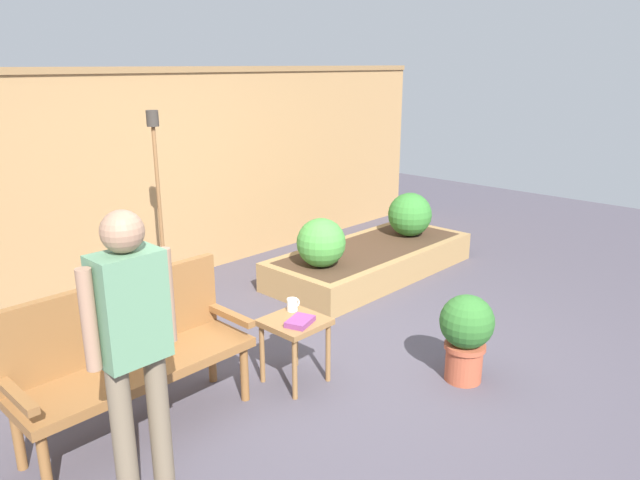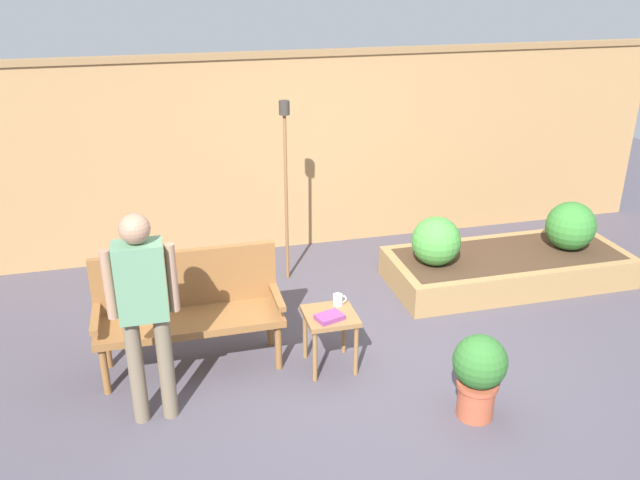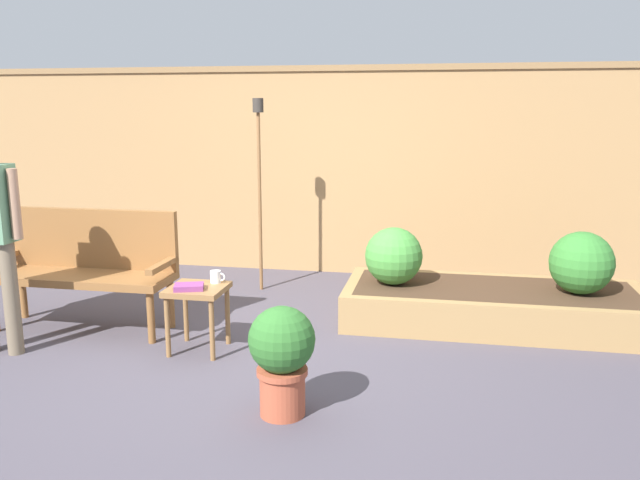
{
  "view_description": "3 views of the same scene",
  "coord_description": "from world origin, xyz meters",
  "px_view_note": "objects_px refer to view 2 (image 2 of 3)",
  "views": [
    {
      "loc": [
        -2.98,
        -2.61,
        2.19
      ],
      "look_at": [
        0.27,
        0.47,
        0.85
      ],
      "focal_mm": 33.16,
      "sensor_mm": 36.0,
      "label": 1
    },
    {
      "loc": [
        -1.55,
        -4.19,
        3.03
      ],
      "look_at": [
        -0.23,
        0.94,
        0.75
      ],
      "focal_mm": 36.8,
      "sensor_mm": 36.0,
      "label": 2
    },
    {
      "loc": [
        1.36,
        -4.1,
        1.74
      ],
      "look_at": [
        0.42,
        0.74,
        0.73
      ],
      "focal_mm": 36.28,
      "sensor_mm": 36.0,
      "label": 3
    }
  ],
  "objects_px": {
    "garden_bench": "(188,302)",
    "potted_boxwood": "(479,371)",
    "shrub_far_corner": "(571,226)",
    "person_by_bench": "(143,302)",
    "cup_on_table": "(338,300)",
    "shrub_near_bench": "(436,241)",
    "side_table": "(330,323)",
    "book_on_table": "(330,317)",
    "tiki_torch": "(285,162)"
  },
  "relations": [
    {
      "from": "garden_bench",
      "to": "potted_boxwood",
      "type": "relative_size",
      "value": 2.23
    },
    {
      "from": "garden_bench",
      "to": "shrub_far_corner",
      "type": "distance_m",
      "value": 3.91
    },
    {
      "from": "person_by_bench",
      "to": "cup_on_table",
      "type": "bearing_deg",
      "value": 16.45
    },
    {
      "from": "garden_bench",
      "to": "shrub_near_bench",
      "type": "xyz_separation_m",
      "value": [
        2.39,
        0.65,
        -0.01
      ]
    },
    {
      "from": "potted_boxwood",
      "to": "shrub_far_corner",
      "type": "distance_m",
      "value": 2.69
    },
    {
      "from": "side_table",
      "to": "person_by_bench",
      "type": "relative_size",
      "value": 0.31
    },
    {
      "from": "shrub_far_corner",
      "to": "person_by_bench",
      "type": "height_order",
      "value": "person_by_bench"
    },
    {
      "from": "shrub_near_bench",
      "to": "book_on_table",
      "type": "bearing_deg",
      "value": -141.48
    },
    {
      "from": "shrub_far_corner",
      "to": "tiki_torch",
      "type": "relative_size",
      "value": 0.27
    },
    {
      "from": "potted_boxwood",
      "to": "tiki_torch",
      "type": "bearing_deg",
      "value": 108.7
    },
    {
      "from": "garden_bench",
      "to": "cup_on_table",
      "type": "height_order",
      "value": "garden_bench"
    },
    {
      "from": "garden_bench",
      "to": "book_on_table",
      "type": "relative_size",
      "value": 7.09
    },
    {
      "from": "cup_on_table",
      "to": "shrub_far_corner",
      "type": "height_order",
      "value": "shrub_far_corner"
    },
    {
      "from": "potted_boxwood",
      "to": "cup_on_table",
      "type": "bearing_deg",
      "value": 127.12
    },
    {
      "from": "cup_on_table",
      "to": "tiki_torch",
      "type": "height_order",
      "value": "tiki_torch"
    },
    {
      "from": "shrub_near_bench",
      "to": "tiki_torch",
      "type": "relative_size",
      "value": 0.26
    },
    {
      "from": "side_table",
      "to": "person_by_bench",
      "type": "height_order",
      "value": "person_by_bench"
    },
    {
      "from": "garden_bench",
      "to": "shrub_near_bench",
      "type": "bearing_deg",
      "value": 15.16
    },
    {
      "from": "garden_bench",
      "to": "tiki_torch",
      "type": "height_order",
      "value": "tiki_torch"
    },
    {
      "from": "person_by_bench",
      "to": "garden_bench",
      "type": "bearing_deg",
      "value": 64.95
    },
    {
      "from": "side_table",
      "to": "person_by_bench",
      "type": "distance_m",
      "value": 1.51
    },
    {
      "from": "book_on_table",
      "to": "potted_boxwood",
      "type": "height_order",
      "value": "potted_boxwood"
    },
    {
      "from": "book_on_table",
      "to": "person_by_bench",
      "type": "xyz_separation_m",
      "value": [
        -1.34,
        -0.23,
        0.43
      ]
    },
    {
      "from": "tiki_torch",
      "to": "potted_boxwood",
      "type": "bearing_deg",
      "value": -71.3
    },
    {
      "from": "garden_bench",
      "to": "cup_on_table",
      "type": "xyz_separation_m",
      "value": [
        1.16,
        -0.22,
        -0.02
      ]
    },
    {
      "from": "tiki_torch",
      "to": "person_by_bench",
      "type": "height_order",
      "value": "tiki_torch"
    },
    {
      "from": "book_on_table",
      "to": "shrub_near_bench",
      "type": "xyz_separation_m",
      "value": [
        1.35,
        1.08,
        0.04
      ]
    },
    {
      "from": "shrub_near_bench",
      "to": "tiki_torch",
      "type": "bearing_deg",
      "value": 154.07
    },
    {
      "from": "cup_on_table",
      "to": "person_by_bench",
      "type": "distance_m",
      "value": 1.59
    },
    {
      "from": "garden_bench",
      "to": "person_by_bench",
      "type": "relative_size",
      "value": 0.92
    },
    {
      "from": "garden_bench",
      "to": "book_on_table",
      "type": "bearing_deg",
      "value": -22.49
    },
    {
      "from": "potted_boxwood",
      "to": "tiki_torch",
      "type": "height_order",
      "value": "tiki_torch"
    },
    {
      "from": "shrub_near_bench",
      "to": "shrub_far_corner",
      "type": "relative_size",
      "value": 0.96
    },
    {
      "from": "cup_on_table",
      "to": "book_on_table",
      "type": "relative_size",
      "value": 0.56
    },
    {
      "from": "tiki_torch",
      "to": "shrub_near_bench",
      "type": "bearing_deg",
      "value": -25.93
    },
    {
      "from": "book_on_table",
      "to": "person_by_bench",
      "type": "bearing_deg",
      "value": 171.54
    },
    {
      "from": "person_by_bench",
      "to": "potted_boxwood",
      "type": "bearing_deg",
      "value": -13.93
    },
    {
      "from": "book_on_table",
      "to": "shrub_near_bench",
      "type": "distance_m",
      "value": 1.73
    },
    {
      "from": "side_table",
      "to": "shrub_near_bench",
      "type": "bearing_deg",
      "value": 36.94
    },
    {
      "from": "cup_on_table",
      "to": "shrub_near_bench",
      "type": "relative_size",
      "value": 0.24
    },
    {
      "from": "garden_bench",
      "to": "tiki_torch",
      "type": "xyz_separation_m",
      "value": [
        1.06,
        1.29,
        0.69
      ]
    },
    {
      "from": "side_table",
      "to": "shrub_far_corner",
      "type": "height_order",
      "value": "shrub_far_corner"
    },
    {
      "from": "person_by_bench",
      "to": "shrub_far_corner",
      "type": "bearing_deg",
      "value": 17.43
    },
    {
      "from": "cup_on_table",
      "to": "potted_boxwood",
      "type": "relative_size",
      "value": 0.18
    },
    {
      "from": "shrub_near_bench",
      "to": "shrub_far_corner",
      "type": "bearing_deg",
      "value": 0.0
    },
    {
      "from": "garden_bench",
      "to": "side_table",
      "type": "bearing_deg",
      "value": -18.15
    },
    {
      "from": "book_on_table",
      "to": "tiki_torch",
      "type": "bearing_deg",
      "value": 70.96
    },
    {
      "from": "tiki_torch",
      "to": "shrub_far_corner",
      "type": "bearing_deg",
      "value": -13.01
    },
    {
      "from": "cup_on_table",
      "to": "book_on_table",
      "type": "xyz_separation_m",
      "value": [
        -0.13,
        -0.2,
        -0.03
      ]
    },
    {
      "from": "tiki_torch",
      "to": "side_table",
      "type": "bearing_deg",
      "value": -89.94
    }
  ]
}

